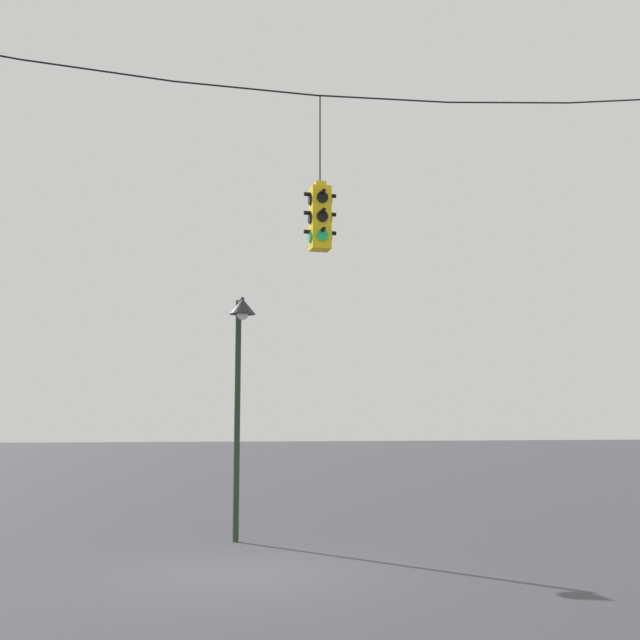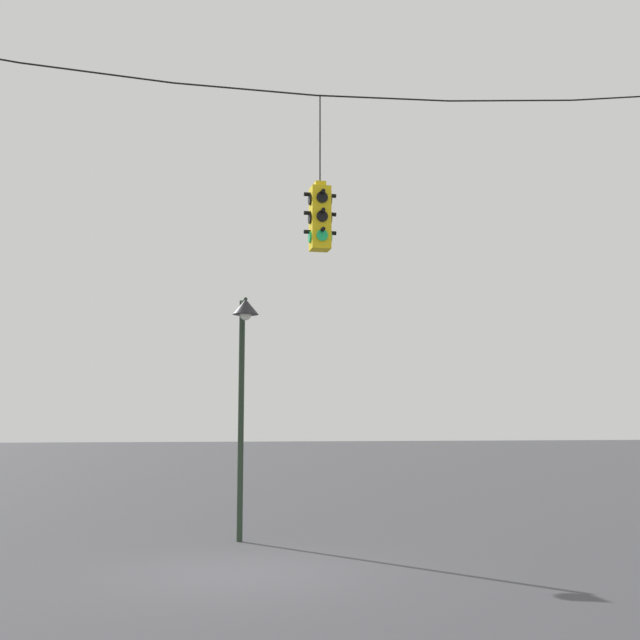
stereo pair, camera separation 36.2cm
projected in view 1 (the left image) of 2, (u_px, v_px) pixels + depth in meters
ground_plane at (244, 574)px, 12.63m from camera, size 200.00×200.00×0.00m
span_wire at (247, 76)px, 14.15m from camera, size 17.73×0.03×0.74m
traffic_light_near_left_pole at (320, 217)px, 14.14m from camera, size 0.58×0.58×2.84m
street_lamp at (240, 353)px, 16.25m from camera, size 0.53×0.91×4.91m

